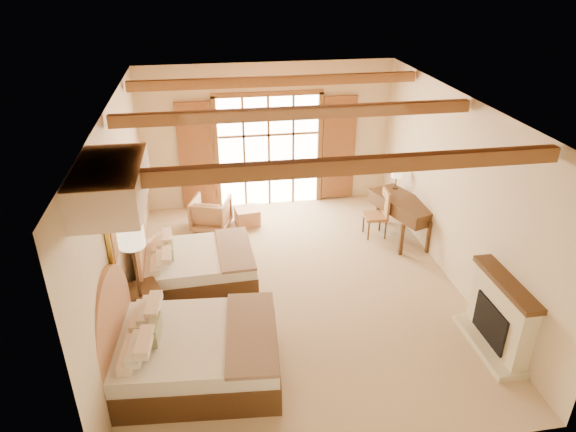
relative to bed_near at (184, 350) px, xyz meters
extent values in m
plane|color=#CEB289|center=(1.85, 1.85, -0.44)|extent=(7.00, 7.00, 0.00)
plane|color=beige|center=(1.85, 5.35, 1.16)|extent=(5.50, 0.00, 5.50)
plane|color=beige|center=(-0.90, 1.85, 1.16)|extent=(0.00, 7.00, 7.00)
plane|color=beige|center=(4.60, 1.85, 1.16)|extent=(0.00, 7.00, 7.00)
plane|color=#B96D38|center=(1.85, 1.85, 2.76)|extent=(7.00, 7.00, 0.00)
cube|color=white|center=(1.85, 5.31, 0.81)|extent=(2.20, 0.02, 2.50)
cube|color=brown|center=(0.25, 5.28, 0.81)|extent=(0.75, 0.06, 2.40)
cube|color=brown|center=(3.45, 5.28, 0.81)|extent=(0.75, 0.06, 2.40)
cube|color=beige|center=(4.47, -0.15, 0.11)|extent=(0.25, 1.30, 1.10)
cube|color=black|center=(4.40, -0.15, 0.01)|extent=(0.18, 0.80, 0.60)
cube|color=beige|center=(4.38, -0.15, -0.39)|extent=(0.45, 1.40, 0.10)
cube|color=#4E2F19|center=(4.46, -0.15, 0.68)|extent=(0.30, 1.40, 0.08)
cube|color=gold|center=(-0.86, 1.10, 1.31)|extent=(0.05, 0.95, 0.75)
cube|color=#D8904C|center=(-0.83, 1.10, 1.31)|extent=(0.02, 0.82, 0.62)
cube|color=#F9E2C0|center=(-0.55, -0.15, 2.51)|extent=(0.70, 1.40, 0.45)
cube|color=#4E2F19|center=(0.16, 0.00, -0.22)|extent=(2.33, 1.84, 0.43)
cube|color=silver|center=(0.16, 0.00, 0.11)|extent=(2.28, 1.80, 0.24)
cube|color=#91765A|center=(0.91, 0.00, 0.24)|extent=(0.80, 1.75, 0.05)
cube|color=gray|center=(-0.35, 0.00, 0.35)|extent=(0.17, 0.46, 0.26)
cube|color=#4E2F19|center=(0.20, 2.27, -0.25)|extent=(1.98, 1.53, 0.37)
cube|color=silver|center=(0.20, 2.27, 0.04)|extent=(1.94, 1.50, 0.21)
cube|color=#91765A|center=(0.85, 2.27, 0.15)|extent=(0.64, 1.50, 0.05)
cube|color=gray|center=(-0.25, 2.27, 0.25)|extent=(0.13, 0.40, 0.22)
cube|color=#4E2F19|center=(-0.65, 1.33, -0.14)|extent=(0.64, 0.64, 0.60)
cylinder|color=#362417|center=(-0.65, 1.12, -0.42)|extent=(0.25, 0.25, 0.03)
cylinder|color=#362417|center=(-0.65, 1.12, 0.35)|extent=(0.04, 0.04, 1.52)
cylinder|color=beige|center=(-0.65, 1.12, 1.18)|extent=(0.38, 0.38, 0.31)
imported|color=#A7764E|center=(0.48, 4.25, -0.09)|extent=(0.94, 0.95, 0.69)
cube|color=tan|center=(1.24, 4.35, -0.26)|extent=(0.55, 0.55, 0.35)
cube|color=#4E2F19|center=(4.31, 3.28, 0.36)|extent=(1.11, 1.66, 0.05)
cube|color=#4E2F19|center=(4.31, 3.28, 0.22)|extent=(1.08, 1.61, 0.24)
cube|color=#AF6C47|center=(3.77, 3.39, 0.00)|extent=(0.47, 0.47, 0.06)
cube|color=#AF6C47|center=(3.96, 3.39, 0.30)|extent=(0.08, 0.44, 0.54)
cylinder|color=#362417|center=(4.32, 3.84, 0.40)|extent=(0.13, 0.13, 0.02)
cylinder|color=#362417|center=(4.32, 3.84, 0.54)|extent=(0.03, 0.03, 0.29)
cylinder|color=beige|center=(4.32, 3.84, 0.72)|extent=(0.21, 0.21, 0.17)
camera|label=1|loc=(0.51, -5.47, 4.70)|focal=32.00mm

